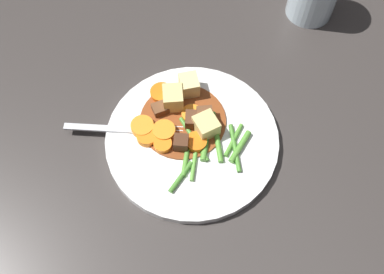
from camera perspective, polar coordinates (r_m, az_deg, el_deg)
ground_plane at (r=0.64m, az=-0.00°, el=-0.60°), size 3.00×3.00×0.00m
dinner_plate at (r=0.63m, az=-0.00°, el=-0.30°), size 0.25×0.25×0.01m
stew_sauce at (r=0.64m, az=-1.41°, el=2.10°), size 0.13×0.13×0.00m
carrot_slice_0 at (r=0.63m, az=-6.55°, el=1.35°), size 0.04×0.04×0.01m
carrot_slice_1 at (r=0.62m, az=-3.87°, el=-1.01°), size 0.03×0.03×0.01m
carrot_slice_2 at (r=0.63m, az=-5.92°, el=0.12°), size 0.03×0.03×0.01m
carrot_slice_3 at (r=0.62m, az=0.34°, el=-0.82°), size 0.04×0.04×0.01m
carrot_slice_4 at (r=0.63m, az=-3.70°, el=0.76°), size 0.05×0.05×0.01m
carrot_slice_5 at (r=0.64m, az=-0.05°, el=3.04°), size 0.04×0.04×0.01m
carrot_slice_6 at (r=0.66m, az=-4.04°, el=5.79°), size 0.05×0.05×0.01m
potato_chunk_0 at (r=0.66m, az=-0.38°, el=6.79°), size 0.04×0.03×0.03m
potato_chunk_1 at (r=0.62m, az=1.92°, el=1.38°), size 0.03×0.03×0.03m
potato_chunk_2 at (r=0.64m, az=-2.31°, el=5.18°), size 0.04×0.04×0.03m
meat_chunk_0 at (r=0.61m, az=-1.44°, el=-0.81°), size 0.03×0.03×0.02m
meat_chunk_1 at (r=0.63m, az=1.70°, el=2.74°), size 0.03×0.03×0.02m
meat_chunk_2 at (r=0.64m, az=-4.17°, el=3.72°), size 0.02×0.02×0.02m
meat_chunk_3 at (r=0.63m, az=0.43°, el=2.20°), size 0.03×0.04×0.02m
green_bean_0 at (r=0.60m, az=-1.47°, el=-5.28°), size 0.03×0.05×0.01m
green_bean_1 at (r=0.62m, az=0.38°, el=-0.19°), size 0.08×0.01×0.01m
green_bean_2 at (r=0.61m, az=0.45°, el=-2.19°), size 0.07×0.05×0.01m
green_bean_3 at (r=0.61m, az=-0.75°, el=-2.52°), size 0.05×0.04×0.01m
green_bean_4 at (r=0.62m, az=1.78°, el=-0.62°), size 0.06×0.04×0.01m
green_bean_5 at (r=0.62m, az=6.36°, el=-1.27°), size 0.04×0.05×0.01m
green_bean_6 at (r=0.62m, az=5.68°, el=-1.42°), size 0.07×0.03×0.01m
green_bean_7 at (r=0.62m, az=5.50°, el=-0.41°), size 0.04×0.05×0.01m
green_bean_8 at (r=0.62m, az=3.29°, el=0.05°), size 0.08×0.03×0.01m
fork at (r=0.64m, az=-8.52°, el=0.95°), size 0.10×0.16×0.00m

